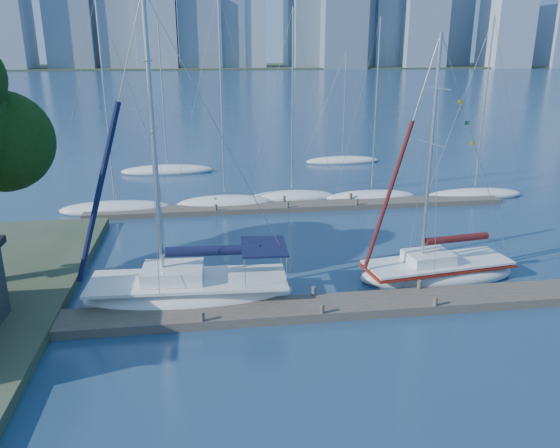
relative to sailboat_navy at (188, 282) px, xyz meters
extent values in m
plane|color=navy|center=(5.59, -1.80, -1.00)|extent=(700.00, 700.00, 0.00)
cube|color=#443A32|center=(5.59, -1.80, -0.80)|extent=(26.00, 2.00, 0.40)
cube|color=#443A32|center=(7.59, 14.20, -0.82)|extent=(30.00, 1.80, 0.36)
cube|color=#38472D|center=(5.59, 318.20, -1.00)|extent=(800.00, 100.00, 1.50)
sphere|color=black|center=(-8.17, 3.41, 5.98)|extent=(4.63, 4.63, 4.63)
ellipsoid|color=white|center=(0.00, 0.00, -0.72)|extent=(9.65, 3.53, 1.67)
cube|color=white|center=(0.00, 0.00, 0.06)|extent=(8.94, 3.25, 0.13)
cube|color=white|center=(-0.67, 0.03, 0.45)|extent=(2.76, 2.14, 0.61)
cylinder|color=silver|center=(-1.11, 0.05, 6.17)|extent=(0.20, 0.20, 12.11)
cylinder|color=silver|center=(1.14, -0.05, 1.34)|extent=(4.51, 0.31, 0.11)
cylinder|color=black|center=(1.14, -0.05, 1.45)|extent=(4.17, 0.63, 0.45)
cube|color=black|center=(3.43, -0.15, 1.56)|extent=(2.12, 2.74, 0.09)
ellipsoid|color=white|center=(12.25, 0.95, -0.77)|extent=(8.19, 3.65, 1.39)
cube|color=white|center=(12.25, 0.95, -0.12)|extent=(7.58, 3.36, 0.11)
cube|color=white|center=(11.70, 0.87, 0.20)|extent=(2.43, 1.97, 0.51)
cylinder|color=silver|center=(11.34, 0.82, 5.32)|extent=(0.17, 0.17, 10.79)
cylinder|color=silver|center=(13.19, 1.08, 0.94)|extent=(3.72, 0.61, 0.09)
cylinder|color=#4C1017|center=(13.19, 1.08, 1.04)|extent=(3.46, 0.84, 0.37)
cube|color=maroon|center=(12.25, 0.95, -0.28)|extent=(7.76, 3.49, 0.09)
ellipsoid|color=white|center=(-5.41, 15.23, -0.79)|extent=(8.00, 3.61, 1.13)
cylinder|color=silver|center=(-5.41, 15.23, 6.60)|extent=(0.12, 0.12, 13.13)
ellipsoid|color=white|center=(2.28, 15.53, -0.78)|extent=(7.05, 2.61, 1.20)
cylinder|color=silver|center=(2.28, 15.53, 6.84)|extent=(0.13, 0.13, 13.51)
ellipsoid|color=white|center=(7.40, 16.61, -0.80)|extent=(6.90, 3.10, 1.07)
cylinder|color=silver|center=(7.40, 16.61, 6.34)|extent=(0.12, 0.12, 12.74)
ellipsoid|color=white|center=(13.43, 15.88, -0.81)|extent=(7.19, 4.71, 1.05)
cylinder|color=silver|center=(13.43, 15.88, 6.03)|extent=(0.11, 0.11, 12.15)
ellipsoid|color=white|center=(21.54, 15.41, -0.81)|extent=(7.82, 2.51, 1.02)
cylinder|color=silver|center=(21.54, 15.41, 6.07)|extent=(0.11, 0.11, 12.29)
ellipsoid|color=white|center=(-2.49, 27.49, -0.79)|extent=(8.59, 5.56, 1.13)
cylinder|color=silver|center=(-2.49, 27.49, 6.08)|extent=(0.12, 0.12, 12.10)
ellipsoid|color=white|center=(14.71, 29.83, -0.82)|extent=(7.63, 2.95, 0.98)
cylinder|color=silver|center=(14.71, 29.83, 4.79)|extent=(0.11, 0.11, 9.79)
cube|color=#8190A6|center=(-91.18, 282.16, 26.58)|extent=(14.95, 23.42, 55.15)
cube|color=slate|center=(-64.14, 285.70, 21.38)|extent=(23.09, 17.63, 44.75)
cube|color=#9AA6B9|center=(-41.96, 307.63, 18.89)|extent=(13.98, 17.61, 39.78)
cube|color=#8190A6|center=(-20.35, 283.12, 19.08)|extent=(19.90, 19.81, 40.15)
cube|color=slate|center=(1.37, 284.88, 17.45)|extent=(21.95, 16.86, 36.89)
cube|color=#9AA6B9|center=(97.00, 292.91, 24.82)|extent=(13.33, 17.11, 51.63)
cube|color=#8190A6|center=(121.36, 277.80, 26.93)|extent=(22.61, 18.80, 55.85)
cube|color=slate|center=(152.64, 307.71, 24.14)|extent=(17.00, 17.52, 50.27)
cube|color=#9AA6B9|center=(169.67, 277.13, 21.41)|extent=(21.62, 23.94, 44.81)
cube|color=#8190A6|center=(200.08, 277.25, 15.83)|extent=(13.23, 21.38, 33.66)
camera|label=1|loc=(0.96, -22.95, 10.06)|focal=35.00mm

